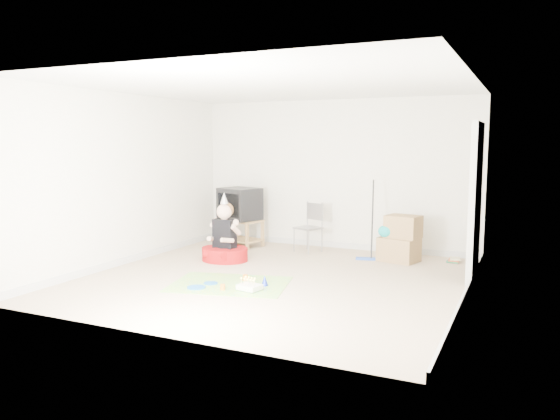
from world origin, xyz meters
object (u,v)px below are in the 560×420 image
at_px(folding_chair, 308,228).
at_px(birthday_cake, 250,288).
at_px(tv_stand, 240,230).
at_px(crt_tv, 240,204).
at_px(cardboard_boxes, 400,239).
at_px(seated_woman, 225,246).

distance_m(folding_chair, birthday_cake, 2.66).
relative_size(tv_stand, crt_tv, 1.29).
relative_size(tv_stand, cardboard_boxes, 1.18).
height_order(folding_chair, birthday_cake, folding_chair).
bearing_deg(tv_stand, cardboard_boxes, -1.74).
xyz_separation_m(cardboard_boxes, birthday_cake, (-1.34, -2.51, -0.31)).
xyz_separation_m(cardboard_boxes, seated_woman, (-2.53, -1.10, -0.11)).
distance_m(crt_tv, seated_woman, 1.36).
xyz_separation_m(seated_woman, birthday_cake, (1.19, -1.41, -0.20)).
xyz_separation_m(folding_chair, seated_woman, (-0.93, -1.21, -0.18)).
bearing_deg(crt_tv, folding_chair, 19.22).
relative_size(seated_woman, birthday_cake, 3.51).
bearing_deg(birthday_cake, cardboard_boxes, 61.95).
distance_m(tv_stand, cardboard_boxes, 2.91).
xyz_separation_m(folding_chair, cardboard_boxes, (1.59, -0.10, -0.06)).
bearing_deg(folding_chair, birthday_cake, -84.47).
relative_size(tv_stand, seated_woman, 0.79).
relative_size(cardboard_boxes, birthday_cake, 2.36).
xyz_separation_m(tv_stand, seated_woman, (0.38, -1.19, -0.05)).
height_order(folding_chair, seated_woman, seated_woman).
height_order(crt_tv, folding_chair, crt_tv).
bearing_deg(seated_woman, tv_stand, 107.72).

